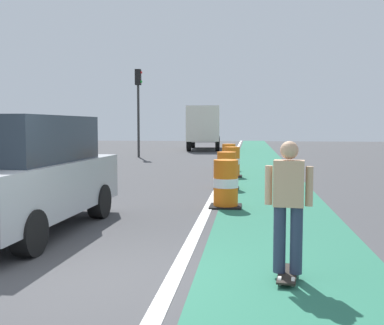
{
  "coord_description": "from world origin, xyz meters",
  "views": [
    {
      "loc": [
        1.8,
        -5.47,
        1.88
      ],
      "look_at": [
        0.63,
        4.27,
        1.1
      ],
      "focal_mm": 44.14,
      "sensor_mm": 36.0,
      "label": 1
    }
  ],
  "objects_px": {
    "traffic_barrel_far": "(229,157)",
    "delivery_truck_down_block": "(204,126)",
    "pedestrian_crossing": "(71,157)",
    "traffic_barrel_mid": "(227,171)",
    "traffic_light_corner": "(138,97)",
    "traffic_barrel_back": "(232,162)",
    "traffic_barrel_front": "(226,184)",
    "parked_suv_nearest": "(25,174)",
    "skateboarder_on_lane": "(288,205)"
  },
  "relations": [
    {
      "from": "parked_suv_nearest",
      "to": "traffic_barrel_far",
      "type": "bearing_deg",
      "value": 75.82
    },
    {
      "from": "traffic_barrel_far",
      "to": "pedestrian_crossing",
      "type": "bearing_deg",
      "value": -131.33
    },
    {
      "from": "delivery_truck_down_block",
      "to": "pedestrian_crossing",
      "type": "height_order",
      "value": "delivery_truck_down_block"
    },
    {
      "from": "parked_suv_nearest",
      "to": "traffic_barrel_mid",
      "type": "height_order",
      "value": "parked_suv_nearest"
    },
    {
      "from": "traffic_barrel_mid",
      "to": "traffic_light_corner",
      "type": "height_order",
      "value": "traffic_light_corner"
    },
    {
      "from": "traffic_barrel_front",
      "to": "traffic_barrel_mid",
      "type": "bearing_deg",
      "value": 92.36
    },
    {
      "from": "traffic_barrel_back",
      "to": "delivery_truck_down_block",
      "type": "relative_size",
      "value": 0.14
    },
    {
      "from": "traffic_barrel_front",
      "to": "traffic_barrel_mid",
      "type": "xyz_separation_m",
      "value": [
        -0.13,
        3.19,
        0.0
      ]
    },
    {
      "from": "traffic_barrel_far",
      "to": "pedestrian_crossing",
      "type": "xyz_separation_m",
      "value": [
        -4.78,
        -5.43,
        0.33
      ]
    },
    {
      "from": "traffic_barrel_mid",
      "to": "delivery_truck_down_block",
      "type": "relative_size",
      "value": 0.14
    },
    {
      "from": "traffic_barrel_far",
      "to": "delivery_truck_down_block",
      "type": "distance_m",
      "value": 16.47
    },
    {
      "from": "traffic_barrel_front",
      "to": "traffic_barrel_far",
      "type": "relative_size",
      "value": 1.0
    },
    {
      "from": "traffic_barrel_back",
      "to": "delivery_truck_down_block",
      "type": "xyz_separation_m",
      "value": [
        -2.79,
        18.84,
        1.31
      ]
    },
    {
      "from": "traffic_barrel_back",
      "to": "pedestrian_crossing",
      "type": "relative_size",
      "value": 0.68
    },
    {
      "from": "traffic_barrel_front",
      "to": "traffic_light_corner",
      "type": "relative_size",
      "value": 0.21
    },
    {
      "from": "traffic_barrel_front",
      "to": "delivery_truck_down_block",
      "type": "xyz_separation_m",
      "value": [
        -2.88,
        25.3,
        1.31
      ]
    },
    {
      "from": "traffic_barrel_back",
      "to": "traffic_barrel_front",
      "type": "bearing_deg",
      "value": -89.24
    },
    {
      "from": "parked_suv_nearest",
      "to": "pedestrian_crossing",
      "type": "bearing_deg",
      "value": 104.72
    },
    {
      "from": "pedestrian_crossing",
      "to": "parked_suv_nearest",
      "type": "bearing_deg",
      "value": -75.28
    },
    {
      "from": "traffic_light_corner",
      "to": "pedestrian_crossing",
      "type": "relative_size",
      "value": 3.17
    },
    {
      "from": "traffic_barrel_far",
      "to": "pedestrian_crossing",
      "type": "height_order",
      "value": "pedestrian_crossing"
    },
    {
      "from": "traffic_barrel_mid",
      "to": "skateboarder_on_lane",
      "type": "bearing_deg",
      "value": -82.14
    },
    {
      "from": "skateboarder_on_lane",
      "to": "traffic_barrel_back",
      "type": "relative_size",
      "value": 1.55
    },
    {
      "from": "traffic_barrel_mid",
      "to": "pedestrian_crossing",
      "type": "height_order",
      "value": "pedestrian_crossing"
    },
    {
      "from": "traffic_barrel_back",
      "to": "traffic_barrel_far",
      "type": "xyz_separation_m",
      "value": [
        -0.23,
        2.62,
        0.0
      ]
    },
    {
      "from": "traffic_barrel_mid",
      "to": "traffic_barrel_back",
      "type": "height_order",
      "value": "same"
    },
    {
      "from": "traffic_light_corner",
      "to": "traffic_barrel_front",
      "type": "bearing_deg",
      "value": -70.16
    },
    {
      "from": "parked_suv_nearest",
      "to": "traffic_light_corner",
      "type": "relative_size",
      "value": 0.92
    },
    {
      "from": "traffic_barrel_mid",
      "to": "traffic_light_corner",
      "type": "relative_size",
      "value": 0.21
    },
    {
      "from": "skateboarder_on_lane",
      "to": "traffic_barrel_front",
      "type": "relative_size",
      "value": 1.55
    },
    {
      "from": "parked_suv_nearest",
      "to": "delivery_truck_down_block",
      "type": "bearing_deg",
      "value": 89.03
    },
    {
      "from": "traffic_barrel_back",
      "to": "delivery_truck_down_block",
      "type": "distance_m",
      "value": 19.09
    },
    {
      "from": "parked_suv_nearest",
      "to": "traffic_barrel_back",
      "type": "relative_size",
      "value": 4.28
    },
    {
      "from": "traffic_barrel_far",
      "to": "pedestrian_crossing",
      "type": "relative_size",
      "value": 0.68
    },
    {
      "from": "skateboarder_on_lane",
      "to": "parked_suv_nearest",
      "type": "relative_size",
      "value": 0.36
    },
    {
      "from": "parked_suv_nearest",
      "to": "traffic_barrel_front",
      "type": "height_order",
      "value": "parked_suv_nearest"
    },
    {
      "from": "traffic_barrel_front",
      "to": "traffic_barrel_back",
      "type": "xyz_separation_m",
      "value": [
        -0.09,
        6.47,
        0.0
      ]
    },
    {
      "from": "traffic_barrel_front",
      "to": "delivery_truck_down_block",
      "type": "bearing_deg",
      "value": 96.49
    },
    {
      "from": "traffic_barrel_front",
      "to": "traffic_barrel_mid",
      "type": "relative_size",
      "value": 1.0
    },
    {
      "from": "skateboarder_on_lane",
      "to": "parked_suv_nearest",
      "type": "distance_m",
      "value": 4.81
    },
    {
      "from": "traffic_barrel_front",
      "to": "skateboarder_on_lane",
      "type": "bearing_deg",
      "value": -78.69
    },
    {
      "from": "traffic_barrel_mid",
      "to": "delivery_truck_down_block",
      "type": "xyz_separation_m",
      "value": [
        -2.75,
        22.11,
        1.31
      ]
    },
    {
      "from": "traffic_barrel_far",
      "to": "delivery_truck_down_block",
      "type": "height_order",
      "value": "delivery_truck_down_block"
    },
    {
      "from": "skateboarder_on_lane",
      "to": "traffic_light_corner",
      "type": "relative_size",
      "value": 0.33
    },
    {
      "from": "pedestrian_crossing",
      "to": "traffic_barrel_far",
      "type": "bearing_deg",
      "value": 48.67
    },
    {
      "from": "traffic_barrel_mid",
      "to": "traffic_barrel_back",
      "type": "xyz_separation_m",
      "value": [
        0.05,
        3.27,
        0.0
      ]
    },
    {
      "from": "traffic_barrel_front",
      "to": "traffic_barrel_back",
      "type": "bearing_deg",
      "value": 90.76
    },
    {
      "from": "traffic_barrel_far",
      "to": "skateboarder_on_lane",
      "type": "bearing_deg",
      "value": -84.67
    },
    {
      "from": "traffic_barrel_front",
      "to": "pedestrian_crossing",
      "type": "height_order",
      "value": "pedestrian_crossing"
    },
    {
      "from": "traffic_barrel_far",
      "to": "delivery_truck_down_block",
      "type": "bearing_deg",
      "value": 98.99
    }
  ]
}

